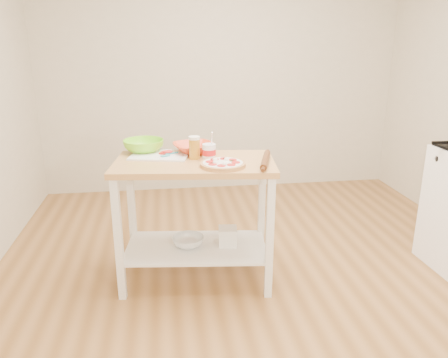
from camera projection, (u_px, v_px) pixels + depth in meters
room_shell at (270, 96)px, 2.71m from camera, size 4.04×4.54×2.74m
prep_island at (195, 196)px, 3.04m from camera, size 1.14×0.71×0.90m
pizza at (223, 164)px, 2.83m from camera, size 0.30×0.30×0.05m
cutting_board at (160, 155)px, 3.09m from camera, size 0.46×0.38×0.04m
spatula at (169, 155)px, 3.06m from camera, size 0.13×0.12×0.01m
knife at (143, 149)px, 3.20m from camera, size 0.27×0.05×0.01m
orange_bowl at (194, 148)px, 3.16m from camera, size 0.35×0.35×0.07m
green_bowl at (144, 146)px, 3.17m from camera, size 0.37×0.37×0.09m
beer_pint at (194, 148)px, 2.99m from camera, size 0.08×0.08×0.16m
yogurt_tub at (209, 152)px, 2.96m from camera, size 0.09×0.09×0.20m
rolling_pin at (265, 160)px, 2.89m from camera, size 0.15×0.38×0.04m
shelf_glass_bowl at (188, 241)px, 3.15m from camera, size 0.31×0.31×0.07m
shelf_bin at (228, 236)px, 3.16m from camera, size 0.14×0.14×0.13m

